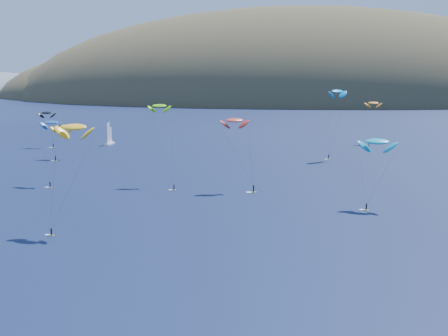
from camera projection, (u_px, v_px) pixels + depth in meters
ground at (215, 325)px, 88.43m from camera, size 2800.00×2800.00×0.00m
island at (318, 109)px, 637.57m from camera, size 730.00×300.00×210.00m
sailboat at (110, 143)px, 281.54m from camera, size 9.36×8.10×11.62m
kitesurfer_1 at (62, 127)px, 240.37m from camera, size 9.27×9.47×14.87m
kitesurfer_2 at (74, 127)px, 136.01m from camera, size 9.48×9.17×25.36m
kitesurfer_3 at (159, 106)px, 189.80m from camera, size 10.54×13.63×25.62m
kitesurfer_4 at (337, 91)px, 238.53m from camera, size 9.26×8.87×28.36m
kitesurfer_5 at (377, 142)px, 158.77m from camera, size 10.06×8.36×19.51m
kitesurfer_9 at (235, 120)px, 180.56m from camera, size 11.13×7.89×22.50m
kitesurfer_10 at (51, 123)px, 189.90m from camera, size 7.67×10.01×20.75m
kitesurfer_11 at (373, 103)px, 283.68m from camera, size 7.70×13.89×20.61m
kitesurfer_12 at (47, 113)px, 273.26m from camera, size 8.24×5.49×17.11m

